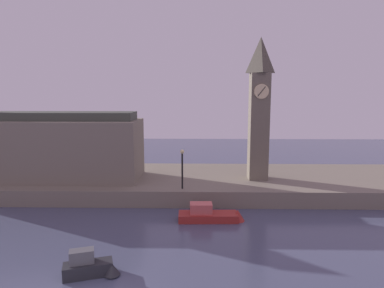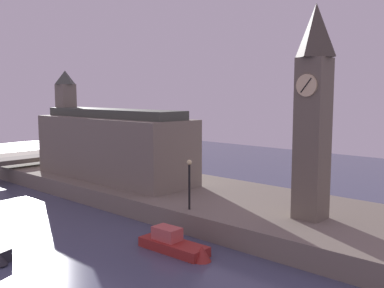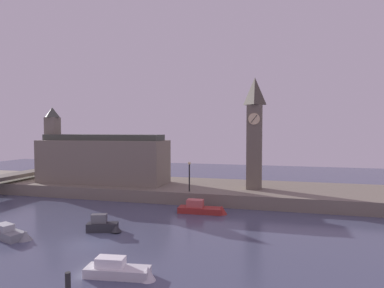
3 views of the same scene
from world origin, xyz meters
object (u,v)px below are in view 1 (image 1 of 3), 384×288
Objects in this scene: streetlamp at (182,164)px; boat_barge_dark at (91,266)px; clock_tower at (259,107)px; parliament_hall at (46,146)px; boat_dinghy_red at (215,215)px.

boat_barge_dark is at bearing -110.23° from streetlamp.
clock_tower is at bearing 27.16° from streetlamp.
parliament_hall is 14.27m from streetlamp.
parliament_hall is at bearing 156.13° from boat_dinghy_red.
boat_dinghy_red is (2.79, -3.82, -3.31)m from streetlamp.
parliament_hall is at bearing 165.71° from streetlamp.
clock_tower is 4.21× the size of boat_barge_dark.
boat_barge_dark is 0.61× the size of boat_dinghy_red.
streetlamp is 5.77m from boat_dinghy_red.
parliament_hall reaches higher than streetlamp.
clock_tower is 9.66m from streetlamp.
boat_dinghy_red is at bearing 48.94° from boat_barge_dark.
boat_barge_dark is at bearing -126.64° from clock_tower.
parliament_hall is (-21.17, -0.27, -3.90)m from clock_tower.
clock_tower is at bearing 0.74° from parliament_hall.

